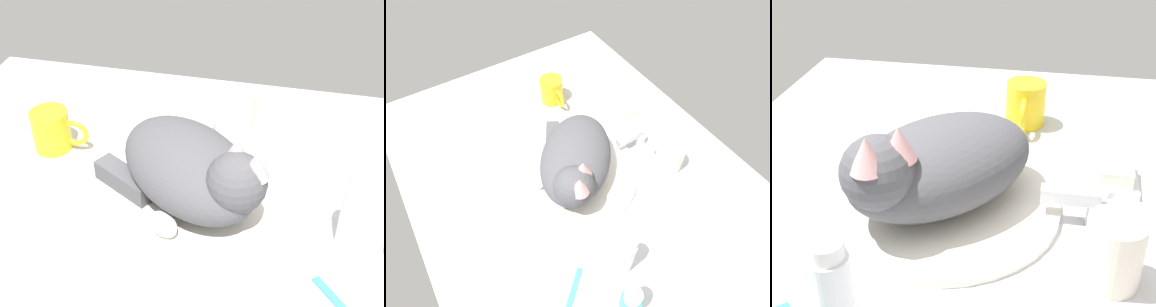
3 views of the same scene
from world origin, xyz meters
The scene contains 10 objects.
ground_plane centered at (0.00, 0.00, -1.50)cm, with size 110.00×82.50×3.00cm, color silver.
sink_basin centered at (0.00, 0.00, 0.60)cm, with size 32.79×32.79×1.20cm, color white.
faucet centered at (0.00, 20.15, 2.17)cm, with size 12.57×9.82×5.08cm.
cat centered at (1.18, -1.03, 7.58)cm, with size 33.15×31.46×15.35cm.
coffee_mug centered at (-28.29, 8.93, 4.00)cm, with size 11.07×7.13×8.00cm.
rinse_cup centered at (11.00, 22.39, 4.33)cm, with size 6.84×6.84×8.66cm.
soap_dish centered at (-10.77, 24.23, 0.60)cm, with size 9.00×6.40×1.20cm, color white.
soap_bar centered at (-10.77, 24.23, 2.35)cm, with size 6.67×4.79×2.29cm, color silver.
toothpaste_bottle centered at (26.38, -4.70, 6.55)cm, with size 3.97×3.97×14.05cm.
mouthwash_bottle centered at (34.24, -9.61, 5.86)cm, with size 4.05×4.05×12.63cm.
Camera 2 is at (42.13, -25.99, 72.08)cm, focal length 30.56 mm.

